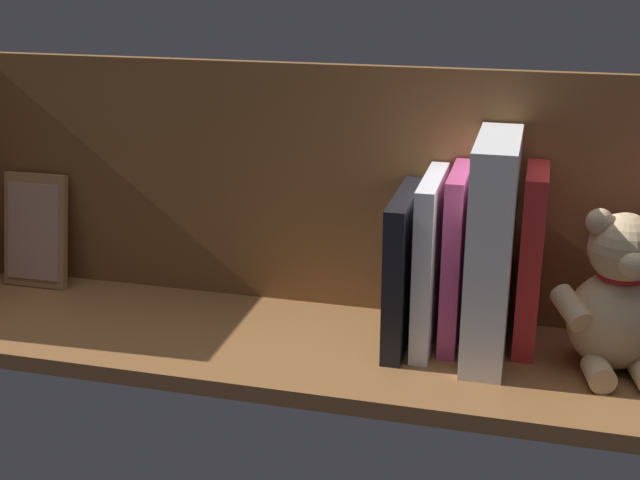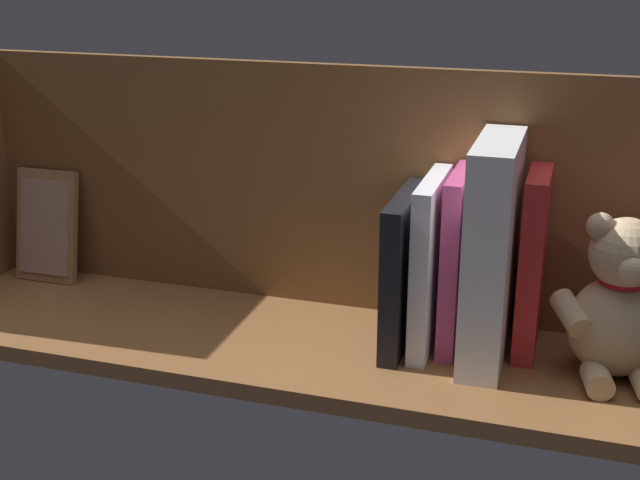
# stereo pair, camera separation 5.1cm
# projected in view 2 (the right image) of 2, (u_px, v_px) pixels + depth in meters

# --- Properties ---
(ground_plane) EXTENTS (1.16, 0.29, 0.02)m
(ground_plane) POSITION_uv_depth(u_px,v_px,m) (320.00, 346.00, 1.13)
(ground_plane) COLOR brown
(shelf_back_panel) EXTENTS (1.16, 0.02, 0.34)m
(shelf_back_panel) POSITION_uv_depth(u_px,v_px,m) (346.00, 190.00, 1.18)
(shelf_back_panel) COLOR brown
(shelf_back_panel) RESTS_ON ground_plane
(teddy_bear) EXTENTS (0.16, 0.14, 0.20)m
(teddy_bear) POSITION_uv_depth(u_px,v_px,m) (620.00, 306.00, 1.01)
(teddy_bear) COLOR #D1B284
(teddy_bear) RESTS_ON ground_plane
(book_3) EXTENTS (0.03, 0.11, 0.23)m
(book_3) POSITION_uv_depth(u_px,v_px,m) (532.00, 264.00, 1.06)
(book_3) COLOR red
(book_3) RESTS_ON ground_plane
(dictionary_thick_white) EXTENTS (0.05, 0.18, 0.28)m
(dictionary_thick_white) POSITION_uv_depth(u_px,v_px,m) (492.00, 252.00, 1.04)
(dictionary_thick_white) COLOR white
(dictionary_thick_white) RESTS_ON ground_plane
(book_4) EXTENTS (0.02, 0.13, 0.23)m
(book_4) POSITION_uv_depth(u_px,v_px,m) (456.00, 260.00, 1.08)
(book_4) COLOR #B23F72
(book_4) RESTS_ON ground_plane
(book_5) EXTENTS (0.02, 0.16, 0.22)m
(book_5) POSITION_uv_depth(u_px,v_px,m) (430.00, 263.00, 1.08)
(book_5) COLOR silver
(book_5) RESTS_ON ground_plane
(book_6) EXTENTS (0.02, 0.17, 0.20)m
(book_6) POSITION_uv_depth(u_px,v_px,m) (403.00, 270.00, 1.09)
(book_6) COLOR black
(book_6) RESTS_ON ground_plane
(picture_frame_leaning) EXTENTS (0.10, 0.05, 0.17)m
(picture_frame_leaning) POSITION_uv_depth(u_px,v_px,m) (47.00, 226.00, 1.31)
(picture_frame_leaning) COLOR #A87A4C
(picture_frame_leaning) RESTS_ON ground_plane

